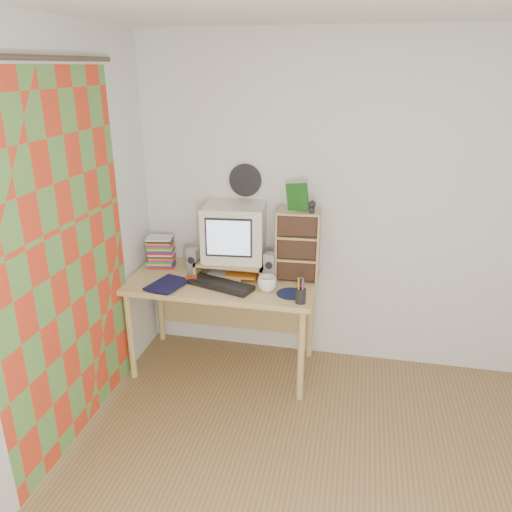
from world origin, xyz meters
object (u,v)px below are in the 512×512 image
at_px(dvd_stack, 161,250).
at_px(mug, 267,284).
at_px(keyboard, 221,285).
at_px(crt_monitor, 234,232).
at_px(desk, 225,292).
at_px(cd_rack, 297,246).
at_px(diary, 155,280).

xyz_separation_m(dvd_stack, mug, (0.90, -0.27, -0.08)).
height_order(keyboard, mug, mug).
distance_m(crt_monitor, keyboard, 0.42).
bearing_deg(desk, dvd_stack, 171.05).
distance_m(desk, mug, 0.45).
bearing_deg(mug, dvd_stack, 163.08).
bearing_deg(dvd_stack, cd_rack, -11.25).
relative_size(crt_monitor, diary, 1.64).
height_order(cd_rack, mug, cd_rack).
bearing_deg(diary, mug, 18.69).
xyz_separation_m(dvd_stack, cd_rack, (1.08, -0.02, 0.12)).
bearing_deg(cd_rack, mug, -127.52).
bearing_deg(dvd_stack, mug, -27.05).
relative_size(desk, diary, 5.26).
height_order(desk, diary, diary).
bearing_deg(diary, keyboard, 20.36).
bearing_deg(diary, crt_monitor, 47.39).
relative_size(desk, keyboard, 2.89).
distance_m(crt_monitor, mug, 0.49).
xyz_separation_m(crt_monitor, mug, (0.30, -0.28, -0.27)).
distance_m(desk, keyboard, 0.25).
xyz_separation_m(crt_monitor, dvd_stack, (-0.60, -0.00, -0.19)).
height_order(keyboard, diary, diary).
height_order(dvd_stack, diary, dvd_stack).
xyz_separation_m(cd_rack, mug, (-0.18, -0.25, -0.21)).
bearing_deg(crt_monitor, keyboard, -102.23).
height_order(cd_rack, diary, cd_rack).
bearing_deg(crt_monitor, diary, -153.50).
distance_m(dvd_stack, mug, 0.95).
bearing_deg(keyboard, mug, 18.93).
xyz_separation_m(desk, crt_monitor, (0.06, 0.09, 0.46)).
height_order(keyboard, cd_rack, cd_rack).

